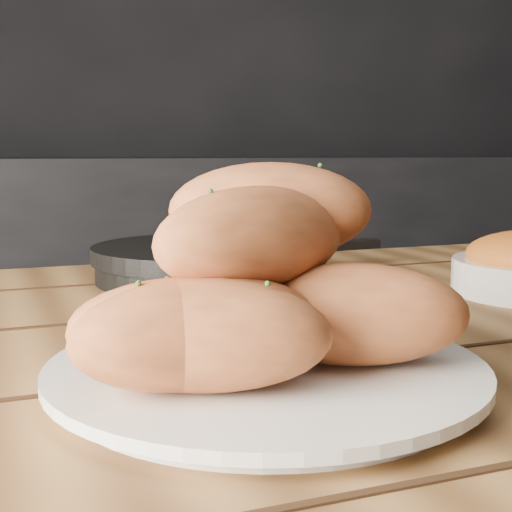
{
  "coord_description": "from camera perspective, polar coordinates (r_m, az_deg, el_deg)",
  "views": [
    {
      "loc": [
        -0.89,
        -0.12,
        0.91
      ],
      "look_at": [
        -0.71,
        0.35,
        0.84
      ],
      "focal_mm": 50.0,
      "sensor_mm": 36.0,
      "label": 1
    }
  ],
  "objects": [
    {
      "name": "back_wall",
      "position": [
        2.34,
        1.89,
        19.04
      ],
      "size": [
        4.0,
        0.04,
        2.7
      ],
      "primitive_type": "cube",
      "color": "black",
      "rests_on": "ground"
    },
    {
      "name": "skillet",
      "position": [
        0.92,
        -4.26,
        -0.45
      ],
      "size": [
        0.41,
        0.28,
        0.05
      ],
      "color": "black",
      "rests_on": "table"
    },
    {
      "name": "bread_rolls",
      "position": [
        0.48,
        -0.29,
        -2.5
      ],
      "size": [
        0.29,
        0.25,
        0.14
      ],
      "color": "#C56536",
      "rests_on": "plate"
    },
    {
      "name": "table",
      "position": [
        0.68,
        1.17,
        -14.33
      ],
      "size": [
        1.39,
        0.94,
        0.75
      ],
      "color": "olive",
      "rests_on": "ground"
    },
    {
      "name": "plate",
      "position": [
        0.51,
        0.82,
        -9.35
      ],
      "size": [
        0.31,
        0.31,
        0.02
      ],
      "color": "silver",
      "rests_on": "table"
    },
    {
      "name": "counter",
      "position": [
        2.08,
        4.99,
        -4.6
      ],
      "size": [
        2.8,
        0.6,
        0.9
      ],
      "primitive_type": "cube",
      "color": "black",
      "rests_on": "ground"
    }
  ]
}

